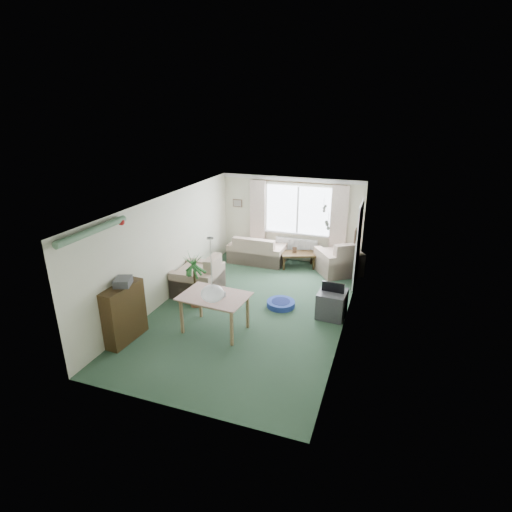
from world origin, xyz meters
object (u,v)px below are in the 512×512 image
(armchair_left, at_px, (198,274))
(coffee_table, at_px, (298,260))
(bookshelf, at_px, (124,313))
(dining_table, at_px, (215,314))
(tv_cube, at_px, (332,304))
(houseplant, at_px, (195,280))
(armchair_corner, at_px, (339,256))
(sofa, at_px, (257,249))
(pet_bed, at_px, (281,304))

(armchair_left, height_order, coffee_table, armchair_left)
(bookshelf, height_order, dining_table, bookshelf)
(coffee_table, distance_m, tv_cube, 2.79)
(houseplant, height_order, dining_table, houseplant)
(armchair_corner, bearing_deg, coffee_table, -35.68)
(armchair_left, relative_size, coffee_table, 1.15)
(tv_cube, bearing_deg, sofa, 139.60)
(dining_table, relative_size, tv_cube, 1.92)
(bookshelf, distance_m, dining_table, 1.71)
(sofa, xyz_separation_m, pet_bed, (1.39, -2.40, -0.33))
(dining_table, height_order, tv_cube, dining_table)
(sofa, height_order, armchair_corner, armchair_corner)
(sofa, height_order, pet_bed, sofa)
(sofa, relative_size, dining_table, 1.31)
(armchair_corner, height_order, bookshelf, bookshelf)
(armchair_left, height_order, dining_table, armchair_left)
(tv_cube, relative_size, pet_bed, 0.99)
(coffee_table, xyz_separation_m, pet_bed, (0.20, -2.40, -0.14))
(bookshelf, distance_m, pet_bed, 3.35)
(houseplant, bearing_deg, pet_bed, 18.20)
(bookshelf, bearing_deg, dining_table, 34.02)
(sofa, height_order, tv_cube, sofa)
(armchair_corner, distance_m, armchair_left, 3.77)
(armchair_left, distance_m, pet_bed, 2.11)
(coffee_table, height_order, pet_bed, coffee_table)
(armchair_left, distance_m, coffee_table, 3.01)
(armchair_left, distance_m, dining_table, 1.84)
(armchair_corner, bearing_deg, dining_table, 29.46)
(coffee_table, distance_m, dining_table, 3.88)
(armchair_left, relative_size, dining_table, 0.88)
(coffee_table, xyz_separation_m, houseplant, (-1.60, -2.99, 0.41))
(sofa, xyz_separation_m, tv_cube, (2.52, -2.45, -0.11))
(tv_cube, bearing_deg, bookshelf, -144.19)
(dining_table, bearing_deg, armchair_corner, 63.84)
(houseplant, xyz_separation_m, dining_table, (0.86, -0.81, -0.24))
(houseplant, bearing_deg, coffee_table, 61.85)
(sofa, distance_m, coffee_table, 1.20)
(bookshelf, xyz_separation_m, houseplant, (0.61, 1.68, 0.06))
(bookshelf, bearing_deg, coffee_table, 68.04)
(coffee_table, bearing_deg, tv_cube, -61.47)
(houseplant, bearing_deg, sofa, 82.17)
(tv_cube, distance_m, pet_bed, 1.15)
(bookshelf, relative_size, tv_cube, 1.80)
(armchair_corner, relative_size, tv_cube, 1.66)
(armchair_corner, height_order, coffee_table, armchair_corner)
(bookshelf, bearing_deg, pet_bed, 46.61)
(dining_table, bearing_deg, sofa, 96.66)
(armchair_corner, relative_size, houseplant, 0.84)
(armchair_left, relative_size, tv_cube, 1.69)
(coffee_table, height_order, tv_cube, tv_cube)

